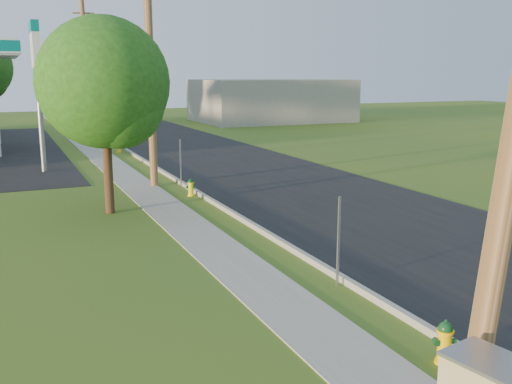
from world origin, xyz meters
The scene contains 15 objects.
ground_plane centered at (0.00, 0.00, 0.00)m, with size 140.00×140.00×0.00m, color #395A21.
road centered at (4.50, 10.00, 0.01)m, with size 8.00×120.00×0.02m, color black.
curb centered at (0.50, 10.00, 0.07)m, with size 0.15×120.00×0.15m, color gray.
sidewalk centered at (-1.25, 10.00, 0.01)m, with size 1.50×120.00×0.03m, color gray.
utility_pole_mid centered at (-0.60, 17.00, 4.95)m, with size 1.40×0.32×9.80m.
utility_pole_far centered at (-0.60, 35.00, 4.80)m, with size 1.40×0.32×9.50m.
sign_post_near centered at (0.25, 4.20, 1.00)m, with size 0.05×0.04×2.00m, color gray.
sign_post_mid centered at (0.25, 16.00, 1.00)m, with size 0.05×0.04×2.00m, color gray.
sign_post_far centered at (0.25, 28.20, 1.00)m, with size 0.05×0.04×2.00m, color gray.
price_pylon centered at (-4.50, 22.50, 5.43)m, with size 0.34×2.04×6.85m.
distant_building centered at (18.00, 45.00, 2.00)m, with size 14.00×10.00×4.00m, color gray.
tree_verge centered at (-2.99, 12.95, 4.10)m, with size 4.20×4.20×6.37m.
hydrant_near centered at (0.00, 0.62, 0.36)m, with size 0.39×0.34×0.74m.
hydrant_mid centered at (0.18, 14.48, 0.34)m, with size 0.36×0.32×0.69m.
hydrant_far centered at (0.00, 27.89, 0.40)m, with size 0.42×0.38×0.81m.
Camera 1 is at (-6.13, -5.81, 4.54)m, focal length 40.00 mm.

